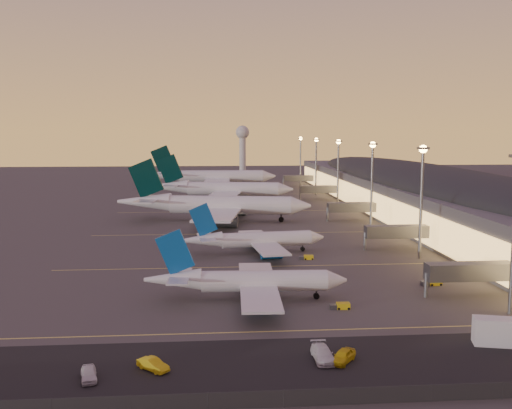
% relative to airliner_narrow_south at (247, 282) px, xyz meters
% --- Properties ---
extents(ground, '(700.00, 700.00, 0.00)m').
position_rel_airliner_narrow_south_xyz_m(ground, '(5.51, 29.03, -3.24)').
color(ground, '#3D3A38').
extents(airliner_narrow_south, '(35.07, 31.28, 12.55)m').
position_rel_airliner_narrow_south_xyz_m(airliner_narrow_south, '(0.00, 0.00, 0.00)').
color(airliner_narrow_south, silver).
rests_on(airliner_narrow_south, ground).
extents(airliner_narrow_north, '(34.88, 31.38, 12.45)m').
position_rel_airliner_narrow_south_xyz_m(airliner_narrow_north, '(4.15, 37.52, -0.02)').
color(airliner_narrow_north, silver).
rests_on(airliner_narrow_north, ground).
extents(airliner_wide_near, '(63.19, 58.24, 20.26)m').
position_rel_airliner_narrow_south_xyz_m(airliner_wide_near, '(-5.21, 87.32, 1.97)').
color(airliner_wide_near, silver).
rests_on(airliner_wide_near, ground).
extents(airliner_wide_mid, '(60.79, 56.00, 19.48)m').
position_rel_airliner_narrow_south_xyz_m(airliner_wide_mid, '(-2.03, 140.41, 1.77)').
color(airliner_wide_mid, silver).
rests_on(airliner_wide_mid, ground).
extents(airliner_wide_far, '(68.10, 61.89, 21.83)m').
position_rel_airliner_narrow_south_xyz_m(airliner_wide_far, '(-6.45, 196.86, 2.38)').
color(airliner_wide_far, silver).
rests_on(airliner_wide_far, ground).
extents(terminal_building, '(56.35, 255.00, 17.46)m').
position_rel_airliner_narrow_south_xyz_m(terminal_building, '(67.35, 101.50, 5.54)').
color(terminal_building, '#505156').
rests_on(terminal_building, ground).
extents(light_masts, '(2.20, 217.20, 25.90)m').
position_rel_airliner_narrow_south_xyz_m(light_masts, '(41.51, 94.03, 14.31)').
color(light_masts, slate).
rests_on(light_masts, ground).
extents(radar_tower, '(9.00, 9.00, 32.50)m').
position_rel_airliner_narrow_south_xyz_m(radar_tower, '(15.51, 289.03, 18.63)').
color(radar_tower, silver).
rests_on(radar_tower, ground).
extents(service_lane, '(260.00, 16.00, 0.01)m').
position_rel_airliner_narrow_south_xyz_m(service_lane, '(5.51, -26.97, -3.24)').
color(service_lane, black).
rests_on(service_lane, ground).
extents(lane_markings, '(90.00, 180.36, 0.00)m').
position_rel_airliner_narrow_south_xyz_m(lane_markings, '(5.51, 69.03, -3.24)').
color(lane_markings, '#D8C659').
rests_on(lane_markings, ground).
extents(fence, '(124.00, 0.12, 2.00)m').
position_rel_airliner_narrow_south_xyz_m(fence, '(5.51, -38.97, -2.24)').
color(fence, '#2D2D30').
rests_on(fence, ground).
extents(baggage_tug_a, '(3.39, 1.61, 0.99)m').
position_rel_airliner_narrow_south_xyz_m(baggage_tug_a, '(15.10, -6.24, -2.79)').
color(baggage_tug_a, gold).
rests_on(baggage_tug_a, ground).
extents(baggage_tug_b, '(4.02, 2.07, 1.15)m').
position_rel_airliner_narrow_south_xyz_m(baggage_tug_b, '(35.68, 6.66, -2.72)').
color(baggage_tug_b, gold).
rests_on(baggage_tug_b, ground).
extents(baggage_tug_c, '(3.27, 1.56, 0.95)m').
position_rel_airliner_narrow_south_xyz_m(baggage_tug_c, '(15.63, 30.14, -2.81)').
color(baggage_tug_c, gold).
rests_on(baggage_tug_c, ground).
extents(catering_truck_a, '(7.07, 4.13, 3.73)m').
position_rel_airliner_narrow_south_xyz_m(catering_truck_a, '(33.06, -23.68, -1.50)').
color(catering_truck_a, silver).
rests_on(catering_truck_a, ground).
extents(service_van_a, '(2.79, 4.74, 1.51)m').
position_rel_airliner_narrow_south_xyz_m(service_van_a, '(-20.52, -30.44, -2.49)').
color(service_van_a, silver).
rests_on(service_van_a, ground).
extents(service_van_b, '(4.34, 4.18, 1.47)m').
position_rel_airliner_narrow_south_xyz_m(service_van_b, '(-13.25, -28.32, -2.51)').
color(service_van_b, gold).
rests_on(service_van_b, ground).
extents(service_van_c, '(2.56, 5.97, 1.71)m').
position_rel_airliner_narrow_south_xyz_m(service_van_c, '(8.04, -26.85, -2.39)').
color(service_van_c, silver).
rests_on(service_van_c, ground).
extents(service_van_d, '(4.41, 5.00, 1.63)m').
position_rel_airliner_narrow_south_xyz_m(service_van_d, '(10.47, -27.74, -2.43)').
color(service_van_d, gold).
rests_on(service_van_d, ground).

